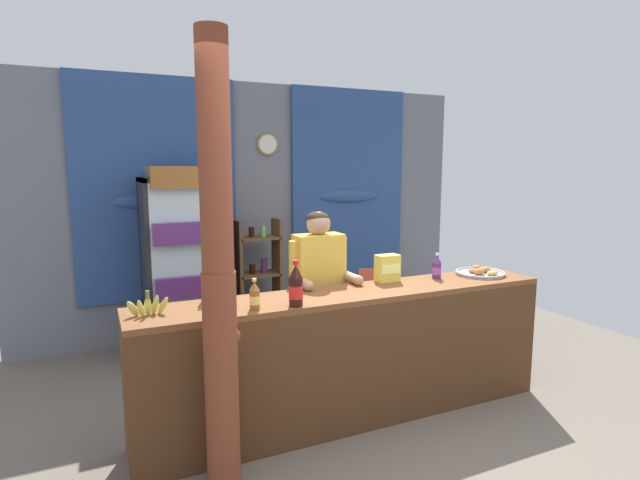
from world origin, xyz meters
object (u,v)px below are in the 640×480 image
at_px(stall_counter, 359,347).
at_px(plastic_lawn_chair, 379,301).
at_px(timber_post, 219,281).
at_px(banana_bunch, 148,306).
at_px(soda_bottle_lime_soda, 206,286).
at_px(soda_bottle_grape_soda, 437,268).
at_px(soda_bottle_cola, 296,287).
at_px(bottle_shelf_rack, 258,278).
at_px(soda_bottle_iced_tea, 255,296).
at_px(drink_fridge, 186,252).
at_px(snack_box_instant_noodle, 387,268).
at_px(shopkeeper, 319,282).
at_px(pastry_tray, 481,272).

distance_m(stall_counter, plastic_lawn_chair, 1.61).
xyz_separation_m(timber_post, banana_bunch, (-0.34, 0.43, -0.22)).
xyz_separation_m(soda_bottle_lime_soda, banana_bunch, (-0.39, -0.16, -0.05)).
bearing_deg(soda_bottle_grape_soda, timber_post, -164.74).
bearing_deg(soda_bottle_cola, stall_counter, 7.89).
distance_m(bottle_shelf_rack, plastic_lawn_chair, 1.32).
bearing_deg(soda_bottle_cola, soda_bottle_grape_soda, 11.56).
xyz_separation_m(soda_bottle_grape_soda, soda_bottle_iced_tea, (-1.61, -0.24, -0.00)).
distance_m(drink_fridge, plastic_lawn_chair, 2.01).
xyz_separation_m(soda_bottle_cola, soda_bottle_iced_tea, (-0.27, 0.04, -0.04)).
height_order(soda_bottle_lime_soda, snack_box_instant_noodle, soda_bottle_lime_soda).
distance_m(shopkeeper, snack_box_instant_noodle, 0.56).
bearing_deg(plastic_lawn_chair, soda_bottle_lime_soda, -153.06).
bearing_deg(timber_post, soda_bottle_cola, 23.59).
xyz_separation_m(timber_post, pastry_tray, (2.33, 0.47, -0.25)).
distance_m(stall_counter, pastry_tray, 1.33).
height_order(soda_bottle_lime_soda, soda_bottle_iced_tea, soda_bottle_lime_soda).
bearing_deg(banana_bunch, shopkeeper, 16.88).
height_order(shopkeeper, soda_bottle_cola, shopkeeper).
relative_size(plastic_lawn_chair, shopkeeper, 0.56).
distance_m(soda_bottle_grape_soda, soda_bottle_iced_tea, 1.63).
height_order(bottle_shelf_rack, soda_bottle_grape_soda, bottle_shelf_rack).
distance_m(soda_bottle_grape_soda, banana_bunch, 2.25).
bearing_deg(soda_bottle_cola, soda_bottle_lime_soda, 145.42).
bearing_deg(shopkeeper, bottle_shelf_rack, 90.64).
bearing_deg(banana_bunch, timber_post, -51.83).
height_order(timber_post, soda_bottle_iced_tea, timber_post).
relative_size(pastry_tray, banana_bunch, 1.53).
relative_size(soda_bottle_cola, banana_bunch, 1.15).
distance_m(timber_post, soda_bottle_grape_soda, 1.99).
xyz_separation_m(bottle_shelf_rack, soda_bottle_grape_soda, (0.93, -1.86, 0.38)).
height_order(stall_counter, soda_bottle_lime_soda, soda_bottle_lime_soda).
bearing_deg(drink_fridge, soda_bottle_lime_soda, -95.34).
relative_size(timber_post, pastry_tray, 6.40).
bearing_deg(soda_bottle_cola, bottle_shelf_rack, 78.84).
distance_m(shopkeeper, banana_bunch, 1.40).
xyz_separation_m(bottle_shelf_rack, pastry_tray, (1.35, -1.90, 0.31)).
height_order(snack_box_instant_noodle, banana_bunch, snack_box_instant_noodle).
relative_size(shopkeeper, soda_bottle_iced_tea, 7.56).
height_order(shopkeeper, soda_bottle_iced_tea, shopkeeper).
bearing_deg(pastry_tray, soda_bottle_iced_tea, -174.54).
xyz_separation_m(bottle_shelf_rack, soda_bottle_iced_tea, (-0.69, -2.10, 0.38)).
distance_m(soda_bottle_lime_soda, banana_bunch, 0.43).
bearing_deg(soda_bottle_iced_tea, drink_fridge, 92.51).
height_order(plastic_lawn_chair, soda_bottle_lime_soda, soda_bottle_lime_soda).
bearing_deg(snack_box_instant_noodle, shopkeeper, 153.96).
bearing_deg(soda_bottle_grape_soda, shopkeeper, 160.52).
height_order(timber_post, plastic_lawn_chair, timber_post).
bearing_deg(snack_box_instant_noodle, soda_bottle_lime_soda, -179.75).
relative_size(soda_bottle_iced_tea, pastry_tray, 0.50).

